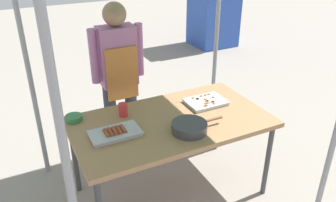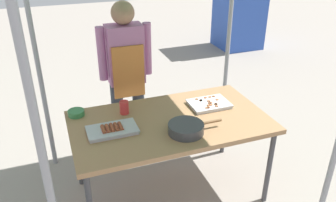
% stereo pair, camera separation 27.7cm
% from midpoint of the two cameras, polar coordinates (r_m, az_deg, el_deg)
% --- Properties ---
extents(ground_plane, '(18.00, 18.00, 0.00)m').
position_cam_midpoint_polar(ground_plane, '(3.24, -2.12, -14.77)').
color(ground_plane, gray).
extents(stall_table, '(1.60, 0.90, 0.75)m').
position_cam_midpoint_polar(stall_table, '(2.82, -2.36, -4.15)').
color(stall_table, '#9E724C').
rests_on(stall_table, ground).
extents(tray_grilled_sausages, '(0.38, 0.22, 0.05)m').
position_cam_midpoint_polar(tray_grilled_sausages, '(2.64, -11.77, -5.32)').
color(tray_grilled_sausages, '#ADADB2').
rests_on(tray_grilled_sausages, stall_table).
extents(tray_meat_skewers, '(0.35, 0.26, 0.04)m').
position_cam_midpoint_polar(tray_meat_skewers, '(3.05, 3.71, -0.21)').
color(tray_meat_skewers, silver).
rests_on(tray_meat_skewers, stall_table).
extents(cooking_wok, '(0.44, 0.28, 0.08)m').
position_cam_midpoint_polar(cooking_wok, '(2.62, 0.58, -4.39)').
color(cooking_wok, '#38383A').
rests_on(cooking_wok, stall_table).
extents(condiment_bowl, '(0.14, 0.14, 0.05)m').
position_cam_midpoint_polar(condiment_bowl, '(2.92, -18.01, -2.78)').
color(condiment_bowl, '#33723F').
rests_on(condiment_bowl, stall_table).
extents(drink_cup_near_edge, '(0.08, 0.08, 0.11)m').
position_cam_midpoint_polar(drink_cup_near_edge, '(2.87, -10.22, -1.52)').
color(drink_cup_near_edge, red).
rests_on(drink_cup_near_edge, stall_table).
extents(vendor_woman, '(0.52, 0.23, 1.58)m').
position_cam_midpoint_polar(vendor_woman, '(3.33, -10.60, 4.90)').
color(vendor_woman, '#333842').
rests_on(vendor_woman, ground).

